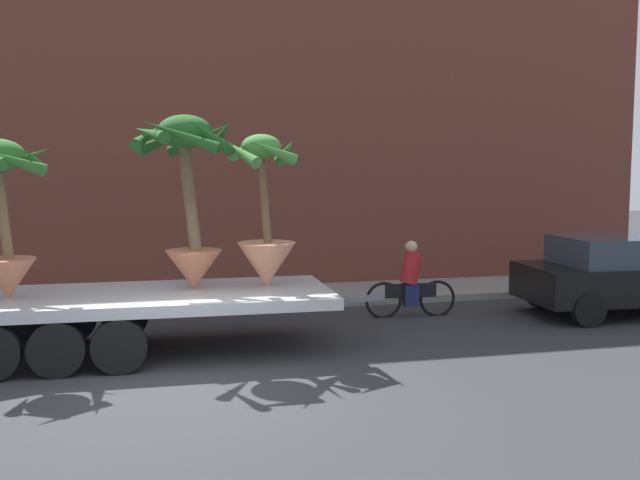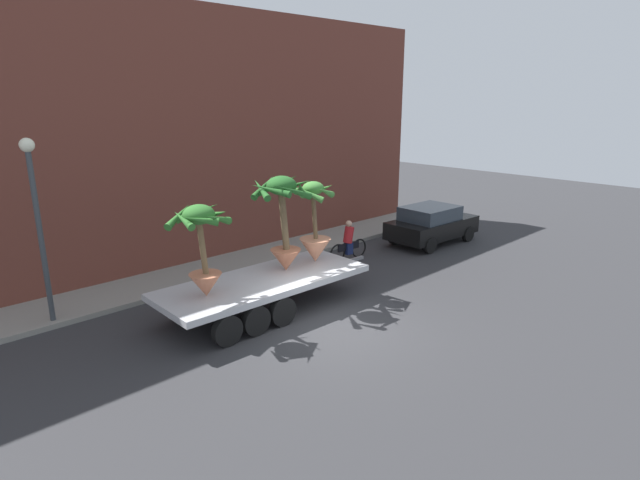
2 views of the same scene
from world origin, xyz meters
TOP-DOWN VIEW (x-y plane):
  - ground_plane at (0.00, 0.00)m, footprint 60.00×60.00m
  - sidewalk at (0.00, 6.10)m, footprint 24.00×2.20m
  - building_facade at (0.00, 7.80)m, footprint 24.00×1.20m
  - flatbed_trailer at (-0.91, 2.14)m, footprint 7.20×2.54m
  - potted_palm_rear at (1.42, 2.25)m, footprint 1.27×1.24m
  - potted_palm_middle at (-2.59, 2.10)m, footprint 1.63×1.66m
  - potted_palm_front at (0.18, 2.25)m, footprint 1.76×1.74m
  - cyclist at (4.58, 3.76)m, footprint 1.84×0.37m
  - parked_car at (8.74, 2.93)m, footprint 4.12×2.13m
  - street_lamp at (-5.38, 5.30)m, footprint 0.36×0.36m

SIDE VIEW (x-z plane):
  - ground_plane at x=0.00m, z-range 0.00..0.00m
  - sidewalk at x=0.00m, z-range 0.00..0.15m
  - cyclist at x=4.58m, z-range -0.10..1.44m
  - flatbed_trailer at x=-0.91m, z-range 0.28..1.26m
  - parked_car at x=8.74m, z-range 0.04..1.62m
  - potted_palm_rear at x=1.42m, z-range 0.72..3.25m
  - potted_palm_middle at x=-2.59m, z-range 1.11..3.53m
  - potted_palm_front at x=0.18m, z-range 1.16..3.98m
  - street_lamp at x=-5.38m, z-range 0.82..5.65m
  - building_facade at x=0.00m, z-range 0.00..8.99m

